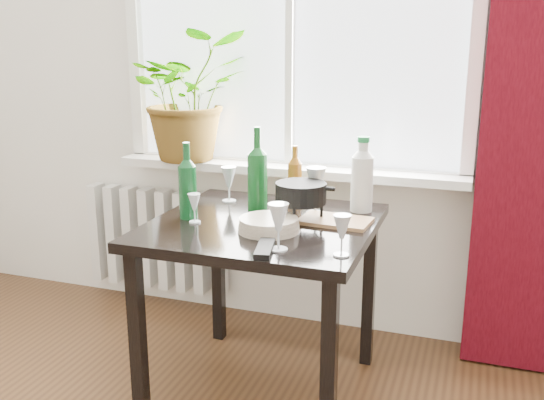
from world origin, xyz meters
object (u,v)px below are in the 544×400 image
(radiator, at_px, (157,238))
(wineglass_front_right, at_px, (278,227))
(bottle_amber, at_px, (295,174))
(cleaning_bottle, at_px, (362,173))
(potted_plant, at_px, (189,96))
(wineglass_far_right, at_px, (342,235))
(wine_bottle_right, at_px, (257,169))
(plate_stack, at_px, (269,225))
(tv_remote, at_px, (265,249))
(table, at_px, (263,244))
(wineglass_front_left, at_px, (194,208))
(wineglass_back_center, at_px, (316,190))
(wineglass_back_left, at_px, (229,184))
(wine_bottle_left, at_px, (187,180))
(cutting_board, at_px, (335,221))
(fondue_pot, at_px, (301,202))

(radiator, height_order, wineglass_front_right, wineglass_front_right)
(bottle_amber, distance_m, cleaning_bottle, 0.30)
(potted_plant, height_order, bottle_amber, potted_plant)
(radiator, bearing_deg, wineglass_far_right, -36.71)
(wine_bottle_right, height_order, plate_stack, wine_bottle_right)
(tv_remote, bearing_deg, plate_stack, 93.53)
(wine_bottle_right, xyz_separation_m, plate_stack, (0.14, -0.26, -0.15))
(table, height_order, wine_bottle_right, wine_bottle_right)
(wineglass_front_left, bearing_deg, wineglass_back_center, 34.67)
(table, relative_size, wineglass_far_right, 5.95)
(wineglass_far_right, bearing_deg, cleaning_bottle, 94.60)
(table, relative_size, wine_bottle_right, 2.40)
(wine_bottle_right, relative_size, bottle_amber, 1.39)
(radiator, distance_m, table, 1.09)
(wineglass_front_right, height_order, tv_remote, wineglass_front_right)
(wineglass_back_left, distance_m, tv_remote, 0.68)
(radiator, relative_size, bottle_amber, 3.13)
(radiator, xyz_separation_m, wine_bottle_left, (0.55, -0.68, 0.51))
(wineglass_far_right, xyz_separation_m, wineglass_front_left, (-0.62, 0.18, -0.01))
(cutting_board, bearing_deg, radiator, 153.74)
(wineglass_front_left, bearing_deg, cleaning_bottle, 33.44)
(plate_stack, bearing_deg, wineglass_front_left, 178.49)
(wine_bottle_right, bearing_deg, tv_remote, -66.78)
(wineglass_front_left, bearing_deg, radiator, 129.53)
(potted_plant, height_order, cleaning_bottle, potted_plant)
(potted_plant, xyz_separation_m, wineglass_back_left, (0.35, -0.34, -0.34))
(potted_plant, relative_size, wineglass_back_left, 3.99)
(wine_bottle_right, xyz_separation_m, cutting_board, (0.35, -0.07, -0.17))
(tv_remote, bearing_deg, bottle_amber, 85.68)
(table, distance_m, wine_bottle_right, 0.32)
(wineglass_far_right, relative_size, cutting_board, 0.53)
(radiator, height_order, potted_plant, potted_plant)
(wine_bottle_right, height_order, wineglass_front_left, wine_bottle_right)
(bottle_amber, bearing_deg, tv_remote, -81.75)
(wineglass_front_left, bearing_deg, wine_bottle_left, 134.88)
(table, xyz_separation_m, fondue_pot, (0.14, 0.05, 0.17))
(tv_remote, relative_size, cutting_board, 0.66)
(bottle_amber, relative_size, wineglass_front_left, 2.18)
(cutting_board, bearing_deg, potted_plant, 149.90)
(cleaning_bottle, relative_size, fondue_pot, 1.40)
(wineglass_far_right, bearing_deg, wineglass_back_center, 114.83)
(wineglass_front_left, bearing_deg, potted_plant, 117.35)
(wine_bottle_right, bearing_deg, plate_stack, -61.37)
(plate_stack, bearing_deg, wineglass_far_right, -28.90)
(cleaning_bottle, distance_m, plate_stack, 0.49)
(wine_bottle_right, height_order, tv_remote, wine_bottle_right)
(table, height_order, bottle_amber, bottle_amber)
(radiator, distance_m, wine_bottle_right, 1.06)
(wineglass_front_left, bearing_deg, cutting_board, 19.34)
(cleaning_bottle, bearing_deg, potted_plant, 161.93)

